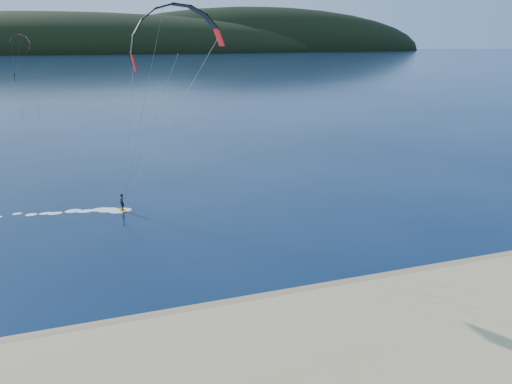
# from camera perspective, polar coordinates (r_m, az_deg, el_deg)

# --- Properties ---
(ground) EXTENTS (1800.00, 1800.00, 0.00)m
(ground) POSITION_cam_1_polar(r_m,az_deg,el_deg) (22.59, -4.18, -21.22)
(ground) COLOR #061632
(ground) RESTS_ON ground
(wet_sand) EXTENTS (220.00, 2.50, 0.10)m
(wet_sand) POSITION_cam_1_polar(r_m,az_deg,el_deg) (26.12, -6.66, -15.08)
(wet_sand) COLOR #8B7051
(wet_sand) RESTS_ON ground
(headland) EXTENTS (1200.00, 310.00, 140.00)m
(headland) POSITION_cam_1_polar(r_m,az_deg,el_deg) (762.47, -18.42, 16.16)
(headland) COLOR black
(headland) RESTS_ON ground
(kitesurfer_near) EXTENTS (19.68, 6.44, 16.32)m
(kitesurfer_near) POSITION_cam_1_polar(r_m,az_deg,el_deg) (37.17, -10.24, 15.75)
(kitesurfer_near) COLOR orange
(kitesurfer_near) RESTS_ON ground
(kitesurfer_far) EXTENTS (9.31, 7.62, 16.74)m
(kitesurfer_far) POSITION_cam_1_polar(r_m,az_deg,el_deg) (216.22, -27.27, 15.95)
(kitesurfer_far) COLOR orange
(kitesurfer_far) RESTS_ON ground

